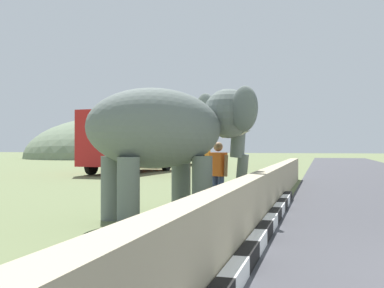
{
  "coord_description": "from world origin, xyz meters",
  "views": [
    {
      "loc": [
        -5.61,
        2.48,
        1.53
      ],
      "look_at": [
        3.9,
        5.23,
        1.6
      ],
      "focal_mm": 41.86,
      "sensor_mm": 36.0,
      "label": 1
    }
  ],
  "objects_px": {
    "bus_red": "(132,138)",
    "bus_orange": "(172,141)",
    "cow_near": "(178,160)",
    "person_handler": "(218,172)",
    "elephant": "(172,131)"
  },
  "relations": [
    {
      "from": "bus_red",
      "to": "bus_orange",
      "type": "xyz_separation_m",
      "value": [
        10.82,
        1.07,
        0.0
      ]
    },
    {
      "from": "person_handler",
      "to": "bus_red",
      "type": "distance_m",
      "value": 16.46
    },
    {
      "from": "elephant",
      "to": "person_handler",
      "type": "height_order",
      "value": "elephant"
    },
    {
      "from": "person_handler",
      "to": "bus_red",
      "type": "height_order",
      "value": "bus_red"
    },
    {
      "from": "elephant",
      "to": "bus_orange",
      "type": "relative_size",
      "value": 0.44
    },
    {
      "from": "person_handler",
      "to": "cow_near",
      "type": "bearing_deg",
      "value": 22.63
    },
    {
      "from": "bus_red",
      "to": "person_handler",
      "type": "bearing_deg",
      "value": -148.8
    },
    {
      "from": "bus_orange",
      "to": "bus_red",
      "type": "bearing_deg",
      "value": -174.38
    },
    {
      "from": "bus_red",
      "to": "bus_orange",
      "type": "height_order",
      "value": "same"
    },
    {
      "from": "bus_orange",
      "to": "cow_near",
      "type": "xyz_separation_m",
      "value": [
        -13.73,
        -4.93,
        -1.21
      ]
    },
    {
      "from": "bus_orange",
      "to": "cow_near",
      "type": "bearing_deg",
      "value": -160.26
    },
    {
      "from": "person_handler",
      "to": "cow_near",
      "type": "relative_size",
      "value": 0.87
    },
    {
      "from": "person_handler",
      "to": "elephant",
      "type": "bearing_deg",
      "value": 156.65
    },
    {
      "from": "bus_orange",
      "to": "cow_near",
      "type": "height_order",
      "value": "bus_orange"
    },
    {
      "from": "elephant",
      "to": "person_handler",
      "type": "distance_m",
      "value": 1.95
    }
  ]
}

